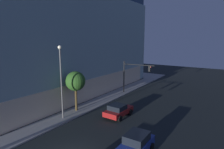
{
  "coord_description": "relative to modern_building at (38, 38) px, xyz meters",
  "views": [
    {
      "loc": [
        -9.07,
        -10.05,
        9.38
      ],
      "look_at": [
        9.75,
        2.42,
        5.21
      ],
      "focal_mm": 30.6,
      "sensor_mm": 36.0,
      "label": 1
    }
  ],
  "objects": [
    {
      "name": "car_red",
      "position": [
        -3.58,
        -19.79,
        -8.75
      ],
      "size": [
        4.04,
        2.29,
        1.55
      ],
      "color": "maroon",
      "rests_on": "ground"
    },
    {
      "name": "car_blue",
      "position": [
        -9.58,
        -25.15,
        -8.66
      ],
      "size": [
        4.31,
        2.12,
        1.76
      ],
      "color": "navy",
      "rests_on": "ground"
    },
    {
      "name": "street_lamp_sidewalk",
      "position": [
        -7.94,
        -14.75,
        -4.07
      ],
      "size": [
        0.44,
        0.44,
        8.57
      ],
      "color": "#5E5E5E",
      "rests_on": "sidewalk_corner"
    },
    {
      "name": "traffic_light_far_corner",
      "position": [
        6.05,
        -16.94,
        -5.64
      ],
      "size": [
        0.59,
        5.47,
        5.52
      ],
      "color": "black",
      "rests_on": "sidewalk_corner"
    },
    {
      "name": "sidewalk_tree",
      "position": [
        -5.2,
        -14.3,
        -5.49
      ],
      "size": [
        2.55,
        2.55,
        5.22
      ],
      "color": "#4B3B1E",
      "rests_on": "sidewalk_corner"
    },
    {
      "name": "modern_building",
      "position": [
        0.0,
        0.0,
        0.0
      ],
      "size": [
        38.94,
        26.04,
        19.24
      ],
      "color": "#4C4C51",
      "rests_on": "ground"
    }
  ]
}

